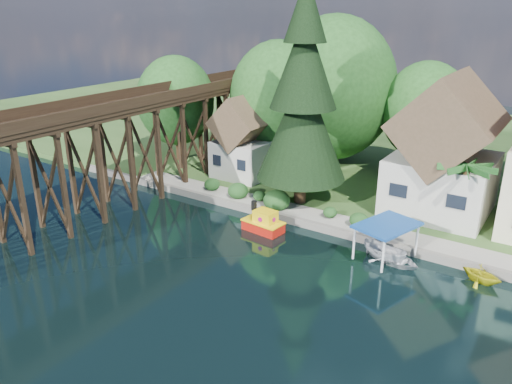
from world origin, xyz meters
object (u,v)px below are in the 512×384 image
Objects in this scene: palm_tree at (466,170)px; house_left at (445,155)px; trestle_bridge at (133,140)px; conifer at (303,100)px; boat_white_a at (394,258)px; boat_yellow at (482,273)px; boat_canopy at (385,245)px; tugboat at (264,223)px; shed at (244,142)px.

house_left is at bearing 123.43° from palm_tree.
trestle_bridge is 2.47× the size of conifer.
palm_tree is 1.58× the size of boat_white_a.
house_left is 11.84m from conifer.
boat_white_a is 1.44× the size of boat_yellow.
trestle_bridge reaches higher than palm_tree.
conifer is at bearing -155.42° from house_left.
boat_yellow is (5.97, 0.66, -0.50)m from boat_canopy.
boat_canopy is (-3.23, -6.14, -4.18)m from palm_tree.
boat_canopy is at bearing 3.69° from tugboat.
conifer reaches higher than boat_canopy.
boat_yellow is at bearing -69.61° from boat_white_a.
house_left reaches higher than boat_yellow.
trestle_bridge reaches higher than boat_yellow.
boat_white_a is at bearing 2.93° from trestle_bridge.
conifer is 3.73× the size of boat_canopy.
boat_canopy is (9.24, 0.60, 0.47)m from tugboat.
boat_white_a is (9.92, 0.68, -0.31)m from tugboat.
palm_tree is at bearing 41.58° from boat_yellow.
conifer is (7.86, -3.14, 5.29)m from shed.
tugboat is 0.93× the size of boat_white_a.
boat_yellow is at bearing 4.72° from tugboat.
house_left is 11.36m from boat_yellow.
shed is 9.98m from conifer.
boat_white_a is 1.04m from boat_canopy.
conifer reaches higher than tugboat.
palm_tree is 8.23m from boat_white_a.
trestle_bridge reaches higher than shed.
palm_tree is at bearing 15.89° from trestle_bridge.
conifer is 10.18m from tugboat.
house_left reaches higher than boat_canopy.
conifer is 3.24× the size of palm_tree.
trestle_bridge is at bearing -164.11° from palm_tree.
trestle_bridge is 10.69m from shed.
boat_yellow is (5.29, 0.58, 0.28)m from boat_white_a.
palm_tree reaches higher than boat_white_a.
palm_tree is at bearing -56.57° from house_left.
shed is 0.44× the size of conifer.
house_left is at bearing 4.77° from shed.
conifer is at bearing 77.44° from boat_white_a.
conifer is 5.12× the size of boat_white_a.
palm_tree reaches higher than boat_canopy.
house_left reaches higher than tugboat.
shed reaches higher than palm_tree.
boat_white_a is at bearing -26.72° from conifer.
trestle_bridge is at bearing -177.20° from boat_canopy.
house_left is 18.11m from shed.
palm_tree is (2.38, -3.60, 0.19)m from house_left.
tugboat is 9.95m from boat_white_a.
boat_white_a is 0.73× the size of boat_canopy.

